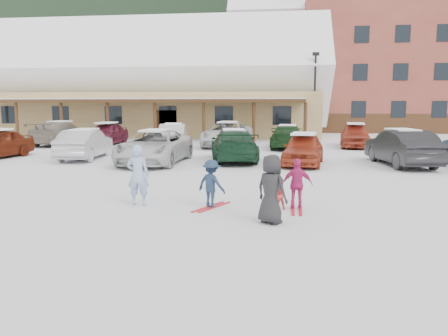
# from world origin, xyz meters

# --- Properties ---
(ground) EXTENTS (160.00, 160.00, 0.00)m
(ground) POSITION_xyz_m (0.00, 0.00, 0.00)
(ground) COLOR white
(ground) RESTS_ON ground
(forested_hillside) EXTENTS (300.00, 70.00, 38.00)m
(forested_hillside) POSITION_xyz_m (0.00, 85.00, 19.00)
(forested_hillside) COLOR black
(forested_hillside) RESTS_ON ground
(day_lodge) EXTENTS (29.12, 12.50, 10.38)m
(day_lodge) POSITION_xyz_m (-9.00, 27.96, 3.94)
(day_lodge) COLOR tan
(day_lodge) RESTS_ON ground
(alpine_hotel) EXTENTS (31.48, 14.01, 21.48)m
(alpine_hotel) POSITION_xyz_m (14.27, 38.00, 8.63)
(alpine_hotel) COLOR brown
(alpine_hotel) RESTS_ON ground
(lamp_post) EXTENTS (0.50, 0.25, 6.46)m
(lamp_post) POSITION_xyz_m (4.40, 23.32, 3.63)
(lamp_post) COLOR black
(lamp_post) RESTS_ON ground
(conifer_2) EXTENTS (5.28, 5.28, 12.24)m
(conifer_2) POSITION_xyz_m (-30.00, 42.00, 6.83)
(conifer_2) COLOR black
(conifer_2) RESTS_ON ground
(conifer_3) EXTENTS (3.96, 3.96, 9.18)m
(conifer_3) POSITION_xyz_m (6.00, 44.00, 5.12)
(conifer_3) COLOR black
(conifer_3) RESTS_ON ground
(adult_skier) EXTENTS (0.63, 0.44, 1.63)m
(adult_skier) POSITION_xyz_m (-1.96, 0.70, 0.81)
(adult_skier) COLOR #93ADD1
(adult_skier) RESTS_ON ground
(toddler_red) EXTENTS (0.43, 0.37, 0.76)m
(toddler_red) POSITION_xyz_m (1.75, 0.69, 0.38)
(toddler_red) COLOR #D03A3F
(toddler_red) RESTS_ON ground
(child_navy) EXTENTS (0.93, 0.78, 1.25)m
(child_navy) POSITION_xyz_m (0.01, 0.67, 0.63)
(child_navy) COLOR #1A2C44
(child_navy) RESTS_ON ground
(skis_child_navy) EXTENTS (0.81, 1.34, 0.03)m
(skis_child_navy) POSITION_xyz_m (0.01, 0.67, 0.01)
(skis_child_navy) COLOR red
(skis_child_navy) RESTS_ON ground
(child_magenta) EXTENTS (0.78, 0.35, 1.31)m
(child_magenta) POSITION_xyz_m (2.21, 0.72, 0.66)
(child_magenta) COLOR #BC2268
(child_magenta) RESTS_ON ground
(skis_child_magenta) EXTENTS (0.25, 1.41, 0.03)m
(skis_child_magenta) POSITION_xyz_m (2.21, 0.72, 0.01)
(skis_child_magenta) COLOR red
(skis_child_magenta) RESTS_ON ground
(bystander_dark) EXTENTS (0.91, 0.85, 1.57)m
(bystander_dark) POSITION_xyz_m (1.57, -0.67, 0.78)
(bystander_dark) COLOR #232325
(bystander_dark) RESTS_ON ground
(parked_car_1) EXTENTS (1.94, 4.52, 1.45)m
(parked_car_1) POSITION_xyz_m (-7.68, 10.00, 0.72)
(parked_car_1) COLOR #AFAEB3
(parked_car_1) RESTS_ON ground
(parked_car_2) EXTENTS (2.66, 5.50, 1.51)m
(parked_car_2) POSITION_xyz_m (-3.83, 8.89, 0.75)
(parked_car_2) COLOR silver
(parked_car_2) RESTS_ON ground
(parked_car_3) EXTENTS (2.89, 5.37, 1.48)m
(parked_car_3) POSITION_xyz_m (-0.36, 10.19, 0.74)
(parked_car_3) COLOR #143620
(parked_car_3) RESTS_ON ground
(parked_car_4) EXTENTS (2.21, 4.27, 1.39)m
(parked_car_4) POSITION_xyz_m (2.84, 9.23, 0.69)
(parked_car_4) COLOR #AE3D22
(parked_car_4) RESTS_ON ground
(parked_car_5) EXTENTS (2.34, 4.97, 1.57)m
(parked_car_5) POSITION_xyz_m (7.10, 9.51, 0.79)
(parked_car_5) COLOR black
(parked_car_5) RESTS_ON ground
(parked_car_7) EXTENTS (2.22, 5.34, 1.54)m
(parked_car_7) POSITION_xyz_m (-12.59, 16.99, 0.77)
(parked_car_7) COLOR gray
(parked_car_7) RESTS_ON ground
(parked_car_8) EXTENTS (1.82, 4.32, 1.46)m
(parked_car_8) POSITION_xyz_m (-9.51, 17.33, 0.73)
(parked_car_8) COLOR maroon
(parked_car_8) RESTS_ON ground
(parked_car_9) EXTENTS (2.26, 4.60, 1.45)m
(parked_car_9) POSITION_xyz_m (-4.84, 16.57, 0.72)
(parked_car_9) COLOR #B9BABF
(parked_car_9) RESTS_ON ground
(parked_car_10) EXTENTS (3.08, 5.83, 1.56)m
(parked_car_10) POSITION_xyz_m (-1.44, 17.02, 0.78)
(parked_car_10) COLOR silver
(parked_car_10) RESTS_ON ground
(parked_car_11) EXTENTS (2.17, 4.92, 1.41)m
(parked_car_11) POSITION_xyz_m (2.28, 16.40, 0.70)
(parked_car_11) COLOR #183A18
(parked_car_11) RESTS_ON ground
(parked_car_12) EXTENTS (2.25, 4.54, 1.49)m
(parked_car_12) POSITION_xyz_m (6.49, 17.59, 0.74)
(parked_car_12) COLOR #AE3E27
(parked_car_12) RESTS_ON ground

